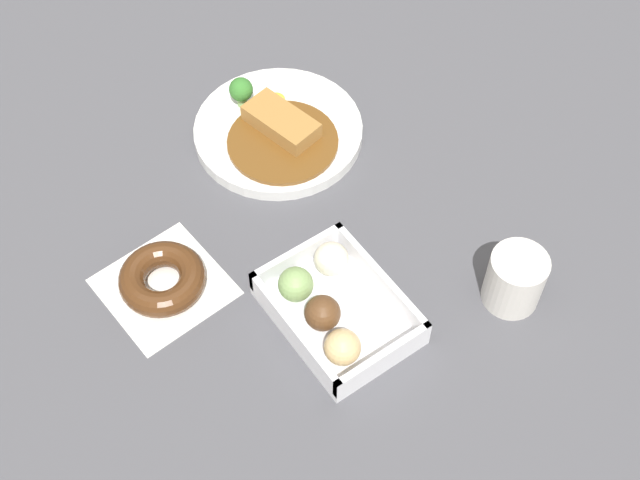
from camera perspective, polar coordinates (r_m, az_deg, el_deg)
ground_plane at (r=1.12m, az=-1.23°, el=1.98°), size 1.60×1.60×0.00m
curry_plate at (r=1.19m, az=-2.85°, el=7.42°), size 0.24×0.24×0.06m
donut_box at (r=1.01m, az=0.80°, el=-4.51°), size 0.18×0.13×0.05m
chocolate_ring_donut at (r=1.05m, az=-10.67°, el=-2.44°), size 0.15×0.15×0.03m
coffee_mug at (r=1.03m, az=12.95°, el=-2.60°), size 0.07×0.07×0.08m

